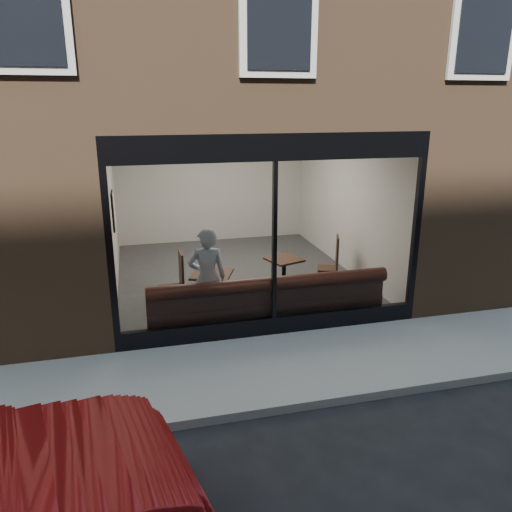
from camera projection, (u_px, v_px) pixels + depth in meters
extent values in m
plane|color=black|center=(319.00, 404.00, 6.27)|extent=(120.00, 120.00, 0.00)
cube|color=gray|center=(294.00, 365.00, 7.19)|extent=(40.00, 2.00, 0.01)
cube|color=gray|center=(320.00, 402.00, 6.20)|extent=(40.00, 0.10, 0.12)
cube|color=brown|center=(62.00, 188.00, 12.32)|extent=(2.50, 12.00, 3.20)
cube|color=brown|center=(343.00, 177.00, 14.08)|extent=(2.50, 12.00, 3.20)
cube|color=brown|center=(196.00, 168.00, 15.98)|extent=(5.00, 6.00, 3.20)
plane|color=#2D2D30|center=(236.00, 275.00, 10.89)|extent=(6.00, 6.00, 0.00)
plane|color=white|center=(234.00, 125.00, 9.95)|extent=(6.00, 6.00, 0.00)
plane|color=silver|center=(212.00, 182.00, 13.19)|extent=(5.00, 0.00, 5.00)
plane|color=silver|center=(112.00, 209.00, 9.84)|extent=(0.00, 6.00, 6.00)
plane|color=silver|center=(345.00, 198.00, 11.01)|extent=(0.00, 6.00, 6.00)
cube|color=black|center=(273.00, 325.00, 8.12)|extent=(5.00, 0.10, 0.30)
cube|color=black|center=(275.00, 147.00, 7.28)|extent=(5.00, 0.10, 0.40)
cube|color=black|center=(274.00, 243.00, 7.71)|extent=(0.06, 0.10, 2.50)
plane|color=white|center=(275.00, 243.00, 7.68)|extent=(4.80, 0.00, 4.80)
cube|color=#3A1A15|center=(267.00, 312.00, 8.47)|extent=(4.00, 0.55, 0.45)
imported|color=#A7C5E0|center=(207.00, 278.00, 8.21)|extent=(0.65, 0.45, 1.71)
cube|color=black|center=(212.00, 274.00, 8.75)|extent=(0.87, 0.87, 0.04)
cube|color=black|center=(284.00, 259.00, 9.56)|extent=(0.75, 0.75, 0.04)
cube|color=black|center=(172.00, 289.00, 9.46)|extent=(0.48, 0.48, 0.04)
cube|color=black|center=(327.00, 268.00, 10.61)|extent=(0.53, 0.53, 0.04)
cube|color=white|center=(114.00, 211.00, 10.00)|extent=(0.02, 0.53, 0.71)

